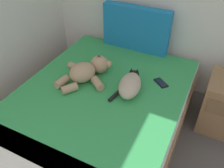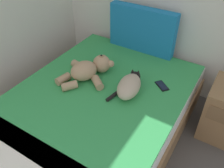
{
  "view_description": "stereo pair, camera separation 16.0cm",
  "coord_description": "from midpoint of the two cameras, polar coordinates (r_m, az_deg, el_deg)",
  "views": [
    {
      "loc": [
        1.9,
        1.58,
        1.84
      ],
      "look_at": [
        1.15,
        3.1,
        0.49
      ],
      "focal_mm": 37.81,
      "sensor_mm": 36.0,
      "label": 1
    },
    {
      "loc": [
        2.04,
        1.65,
        1.84
      ],
      "look_at": [
        1.15,
        3.1,
        0.49
      ],
      "focal_mm": 37.81,
      "sensor_mm": 36.0,
      "label": 2
    }
  ],
  "objects": [
    {
      "name": "teddy_bear",
      "position": [
        2.26,
        -3.55,
        3.52
      ],
      "size": [
        0.49,
        0.59,
        0.19
      ],
      "color": "tan",
      "rests_on": "bed"
    },
    {
      "name": "patterned_cushion",
      "position": [
        2.65,
        9.03,
        12.78
      ],
      "size": [
        0.75,
        0.11,
        0.49
      ],
      "color": "#1972AD",
      "rests_on": "bed"
    },
    {
      "name": "cat",
      "position": [
        2.09,
        6.46,
        -0.41
      ],
      "size": [
        0.25,
        0.44,
        0.15
      ],
      "color": "tan",
      "rests_on": "bed"
    },
    {
      "name": "bed",
      "position": [
        2.27,
        -1.16,
        -6.72
      ],
      "size": [
        1.48,
        1.93,
        0.47
      ],
      "color": "olive",
      "rests_on": "ground_plane"
    },
    {
      "name": "cell_phone",
      "position": [
        2.25,
        14.0,
        -0.47
      ],
      "size": [
        0.16,
        0.15,
        0.01
      ],
      "color": "black",
      "rests_on": "bed"
    }
  ]
}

